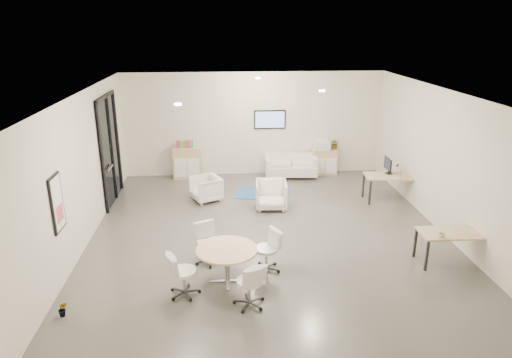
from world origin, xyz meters
The scene contains 21 objects.
room_shell centered at (0.00, 0.00, 1.60)m, with size 9.60×10.60×4.80m.
glass_door centered at (-3.95, 2.51, 1.50)m, with size 0.09×1.90×2.85m.
artwork centered at (-3.97, -1.60, 1.55)m, with size 0.05×0.54×1.04m.
wall_tv centered at (0.50, 4.46, 1.75)m, with size 0.98×0.06×0.58m.
ceiling_spots centered at (-0.20, 0.83, 3.18)m, with size 3.14×4.14×0.03m.
sideboard_left centered at (-2.08, 4.25, 0.48)m, with size 0.86×0.44×0.96m.
sideboard_right centered at (2.23, 4.28, 0.40)m, with size 0.81×0.39×0.81m.
books centered at (-2.13, 4.26, 1.07)m, with size 0.50×0.14×0.22m.
printer centered at (2.11, 4.28, 0.98)m, with size 0.51×0.43×0.35m.
loveseat centered at (1.13, 4.10, 0.32)m, with size 1.65×0.92×0.60m.
blue_rug centered at (0.09, 2.63, 0.01)m, with size 1.51×1.01×0.01m, color #33609C.
armchair_left centered at (-1.46, 2.26, 0.37)m, with size 0.72×0.67×0.74m, color silver.
armchair_right centered at (0.23, 1.57, 0.40)m, with size 0.78×0.73×0.81m, color silver.
desk_rear centered at (3.49, 1.88, 0.64)m, with size 1.42×0.80×0.71m.
desk_front centered at (3.48, -1.55, 0.60)m, with size 1.30×0.68×0.67m.
monitor centered at (3.45, 2.03, 0.94)m, with size 0.20×0.50×0.44m.
round_table centered at (-0.98, -1.92, 0.60)m, with size 1.13×1.13×0.69m.
meeting_chairs centered at (-0.98, -1.92, 0.41)m, with size 2.30×2.30×0.82m.
plant_cabinet centered at (2.56, 4.31, 0.94)m, with size 0.30×0.33×0.26m, color #3F7F3F.
plant_floor centered at (-3.70, -2.77, 0.06)m, with size 0.15×0.27×0.12m, color #3F7F3F.
cup centered at (3.15, -1.77, 0.73)m, with size 0.11×0.09×0.11m, color white.
Camera 1 is at (-1.04, -9.38, 4.59)m, focal length 32.00 mm.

